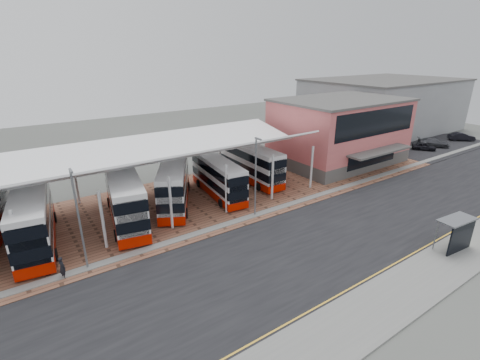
{
  "coord_description": "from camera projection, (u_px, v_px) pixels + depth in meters",
  "views": [
    {
      "loc": [
        -17.15,
        -18.89,
        15.71
      ],
      "look_at": [
        1.73,
        8.57,
        3.19
      ],
      "focal_mm": 26.0,
      "sensor_mm": 36.0,
      "label": 1
    }
  ],
  "objects": [
    {
      "name": "bus_3",
      "position": [
        174.0,
        184.0,
        36.9
      ],
      "size": [
        7.6,
        11.11,
        4.63
      ],
      "rotation": [
        0.0,
        0.0,
        -0.49
      ],
      "color": "silver",
      "rests_on": "forecourt"
    },
    {
      "name": "north_kerb",
      "position": [
        239.0,
        220.0,
        33.95
      ],
      "size": [
        120.0,
        0.8,
        0.14
      ],
      "primitive_type": "cube",
      "color": "slate",
      "rests_on": "ground"
    },
    {
      "name": "yellow_line_near",
      "position": [
        348.0,
        294.0,
        23.78
      ],
      "size": [
        120.0,
        0.12,
        0.01
      ],
      "primitive_type": "cube",
      "color": "gold",
      "rests_on": "road"
    },
    {
      "name": "sidewalk",
      "position": [
        373.0,
        310.0,
        22.22
      ],
      "size": [
        120.0,
        4.0,
        0.14
      ],
      "primitive_type": "cube",
      "color": "slate",
      "rests_on": "ground"
    },
    {
      "name": "ground",
      "position": [
        281.0,
        249.0,
        29.19
      ],
      "size": [
        140.0,
        140.0,
        0.0
      ],
      "primitive_type": "plane",
      "color": "#4D504B"
    },
    {
      "name": "yellow_line_far",
      "position": [
        344.0,
        292.0,
        24.02
      ],
      "size": [
        120.0,
        0.12,
        0.01
      ],
      "primitive_type": "cube",
      "color": "gold",
      "rests_on": "road"
    },
    {
      "name": "pedestrian",
      "position": [
        62.0,
        267.0,
        25.17
      ],
      "size": [
        0.62,
        0.74,
        1.71
      ],
      "primitive_type": "imported",
      "rotation": [
        0.0,
        0.0,
        1.98
      ],
      "color": "black",
      "rests_on": "forecourt"
    },
    {
      "name": "bus_4",
      "position": [
        218.0,
        178.0,
        39.28
      ],
      "size": [
        3.56,
        10.42,
        4.21
      ],
      "rotation": [
        0.0,
        0.0,
        -0.12
      ],
      "color": "silver",
      "rests_on": "forecourt"
    },
    {
      "name": "canopy",
      "position": [
        146.0,
        155.0,
        34.72
      ],
      "size": [
        37.0,
        11.63,
        7.07
      ],
      "color": "silver",
      "rests_on": "ground"
    },
    {
      "name": "carpark_car_b",
      "position": [
        433.0,
        142.0,
        59.54
      ],
      "size": [
        4.88,
        5.13,
        1.46
      ],
      "primitive_type": "imported",
      "rotation": [
        0.0,
        0.0,
        0.73
      ],
      "color": "#404247",
      "rests_on": "carpark_surface"
    },
    {
      "name": "road",
      "position": [
        289.0,
        254.0,
        28.42
      ],
      "size": [
        120.0,
        14.0,
        0.02
      ],
      "primitive_type": "cube",
      "color": "black",
      "rests_on": "ground"
    },
    {
      "name": "bus_2",
      "position": [
        125.0,
        197.0,
        33.21
      ],
      "size": [
        4.87,
        12.15,
        4.89
      ],
      "rotation": [
        0.0,
        0.0,
        -0.19
      ],
      "color": "silver",
      "rests_on": "forecourt"
    },
    {
      "name": "bus_5",
      "position": [
        251.0,
        163.0,
        43.77
      ],
      "size": [
        3.06,
        11.04,
        4.51
      ],
      "rotation": [
        0.0,
        0.0,
        -0.04
      ],
      "color": "silver",
      "rests_on": "forecourt"
    },
    {
      "name": "suitcase",
      "position": [
        47.0,
        271.0,
        25.65
      ],
      "size": [
        0.36,
        0.25,
        0.61
      ],
      "primitive_type": "cube",
      "color": "black",
      "rests_on": "forecourt"
    },
    {
      "name": "lamp_west",
      "position": [
        79.0,
        217.0,
        25.07
      ],
      "size": [
        0.16,
        0.9,
        8.07
      ],
      "color": "slate",
      "rests_on": "ground"
    },
    {
      "name": "carpark_car_a",
      "position": [
        424.0,
        146.0,
        57.55
      ],
      "size": [
        3.34,
        3.79,
        1.24
      ],
      "primitive_type": "imported",
      "rotation": [
        0.0,
        0.0,
        0.64
      ],
      "color": "black",
      "rests_on": "carpark_surface"
    },
    {
      "name": "terminal",
      "position": [
        340.0,
        131.0,
        50.49
      ],
      "size": [
        18.4,
        14.4,
        9.25
      ],
      "color": "#4C4A48",
      "rests_on": "ground"
    },
    {
      "name": "warehouse",
      "position": [
        383.0,
        105.0,
        71.34
      ],
      "size": [
        30.5,
        20.5,
        10.25
      ],
      "color": "gray",
      "rests_on": "ground"
    },
    {
      "name": "lamp_east",
      "position": [
        256.0,
        175.0,
        33.56
      ],
      "size": [
        0.16,
        0.9,
        8.07
      ],
      "color": "slate",
      "rests_on": "ground"
    },
    {
      "name": "bus_1",
      "position": [
        33.0,
        219.0,
        29.13
      ],
      "size": [
        4.13,
        11.8,
        4.76
      ],
      "rotation": [
        0.0,
        0.0,
        -0.13
      ],
      "color": "silver",
      "rests_on": "forecourt"
    },
    {
      "name": "bus_shelter",
      "position": [
        460.0,
        231.0,
        28.42
      ],
      "size": [
        3.51,
        1.87,
        2.7
      ],
      "rotation": [
        0.0,
        0.0,
        -0.1
      ],
      "color": "black",
      "rests_on": "sidewalk"
    },
    {
      "name": "carpark_car_c",
      "position": [
        461.0,
        137.0,
        63.61
      ],
      "size": [
        4.3,
        4.06,
        1.45
      ],
      "primitive_type": "imported",
      "rotation": [
        0.0,
        0.0,
        0.84
      ],
      "color": "black",
      "rests_on": "carpark_surface"
    },
    {
      "name": "forecourt",
      "position": [
        220.0,
        194.0,
        40.27
      ],
      "size": [
        72.0,
        16.0,
        0.06
      ],
      "primitive_type": "cube",
      "color": "brown",
      "rests_on": "ground"
    },
    {
      "name": "carpark_surface",
      "position": [
        436.0,
        146.0,
        60.22
      ],
      "size": [
        22.0,
        10.0,
        0.08
      ],
      "primitive_type": "cube",
      "color": "black",
      "rests_on": "ground"
    }
  ]
}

